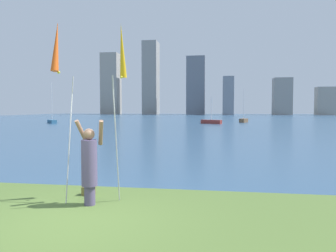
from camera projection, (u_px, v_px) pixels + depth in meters
name	position (u px, v px, depth m)	size (l,w,h in m)	color
ground	(202.00, 121.00, 56.37)	(120.00, 138.00, 0.12)	#4C662D
person	(89.00, 163.00, 7.01)	(0.68, 0.50, 1.85)	#594C72
kite_flag_left	(57.00, 52.00, 6.66)	(0.16, 0.94, 3.86)	#B2B2B7
kite_flag_right	(122.00, 55.00, 7.47)	(0.16, 0.89, 4.02)	#B2B2B7
bag	(89.00, 191.00, 7.86)	(0.28, 0.21, 0.20)	olive
sailboat_3	(244.00, 120.00, 48.65)	(1.46, 1.97, 5.01)	brown
sailboat_4	(211.00, 121.00, 44.41)	(2.93, 2.00, 3.61)	maroon
sailboat_5	(52.00, 121.00, 45.87)	(2.02, 2.01, 5.74)	#2D6084
skyline_tower_0	(111.00, 84.00, 117.69)	(6.11, 6.17, 21.84)	gray
skyline_tower_1	(151.00, 78.00, 114.99)	(5.11, 6.84, 25.48)	gray
skyline_tower_2	(196.00, 86.00, 110.41)	(6.21, 4.37, 19.68)	slate
skyline_tower_3	(228.00, 96.00, 105.99)	(3.44, 7.35, 12.35)	gray
skyline_tower_4	(282.00, 97.00, 105.19)	(5.66, 5.21, 11.91)	gray
skyline_tower_5	(326.00, 101.00, 102.41)	(5.89, 4.00, 8.84)	gray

